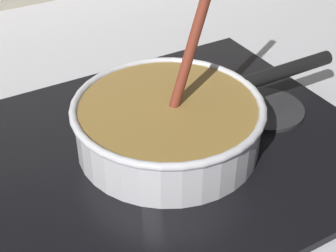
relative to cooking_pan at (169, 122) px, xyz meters
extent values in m
cube|color=#B7B7BC|center=(-0.06, -0.15, -0.07)|extent=(2.40, 1.60, 0.04)
cube|color=black|center=(0.00, 0.00, -0.05)|extent=(0.56, 0.48, 0.01)
torus|color=#592D0C|center=(0.00, 0.00, -0.04)|extent=(0.16, 0.16, 0.01)
cylinder|color=#262628|center=(0.17, 0.00, -0.04)|extent=(0.12, 0.12, 0.01)
cylinder|color=silver|center=(0.00, 0.00, -0.01)|extent=(0.25, 0.25, 0.07)
cylinder|color=olive|center=(0.00, 0.00, 0.00)|extent=(0.24, 0.24, 0.06)
torus|color=silver|center=(0.00, 0.00, 0.03)|extent=(0.27, 0.27, 0.01)
cylinder|color=black|center=(0.21, 0.00, 0.02)|extent=(0.17, 0.02, 0.02)
cylinder|color=#EDD88C|center=(0.00, -0.02, 0.02)|extent=(0.04, 0.04, 0.01)
cylinder|color=#E5CC7A|center=(-0.09, 0.01, 0.02)|extent=(0.03, 0.03, 0.01)
cylinder|color=#EDD88C|center=(-0.02, 0.02, 0.02)|extent=(0.03, 0.03, 0.01)
cylinder|color=beige|center=(0.00, 0.06, 0.02)|extent=(0.03, 0.03, 0.01)
cylinder|color=maroon|center=(0.04, 0.00, 0.12)|extent=(0.10, 0.03, 0.22)
cube|color=brown|center=(0.00, -0.01, 0.01)|extent=(0.05, 0.04, 0.01)
camera|label=1|loc=(-0.28, -0.49, 0.40)|focal=53.68mm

